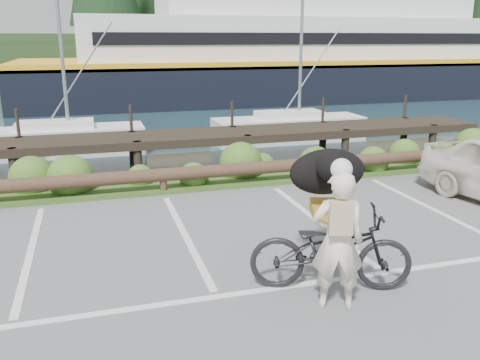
% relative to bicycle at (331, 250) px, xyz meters
% --- Properties ---
extents(ground, '(72.00, 72.00, 0.00)m').
position_rel_bicycle_xyz_m(ground, '(-1.59, 0.60, -0.59)').
color(ground, '#59595C').
extents(harbor_backdrop, '(170.00, 160.00, 30.00)m').
position_rel_bicycle_xyz_m(harbor_backdrop, '(-1.20, 79.07, -0.59)').
color(harbor_backdrop, '#18313B').
rests_on(harbor_backdrop, ground).
extents(vegetation_strip, '(34.00, 1.60, 0.10)m').
position_rel_bicycle_xyz_m(vegetation_strip, '(-1.59, 5.90, -0.54)').
color(vegetation_strip, '#3D5B21').
rests_on(vegetation_strip, ground).
extents(log_rail, '(32.00, 0.30, 0.60)m').
position_rel_bicycle_xyz_m(log_rail, '(-1.59, 5.20, -0.59)').
color(log_rail, '#443021').
rests_on(log_rail, ground).
extents(bicycle, '(2.38, 1.47, 1.18)m').
position_rel_bicycle_xyz_m(bicycle, '(0.00, 0.00, 0.00)').
color(bicycle, black).
rests_on(bicycle, ground).
extents(cyclist, '(0.79, 0.64, 1.86)m').
position_rel_bicycle_xyz_m(cyclist, '(-0.17, -0.50, 0.34)').
color(cyclist, '#EEE3CA').
rests_on(cyclist, ground).
extents(dog, '(0.93, 1.31, 0.68)m').
position_rel_bicycle_xyz_m(dog, '(0.23, 0.68, 0.93)').
color(dog, black).
rests_on(dog, bicycle).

